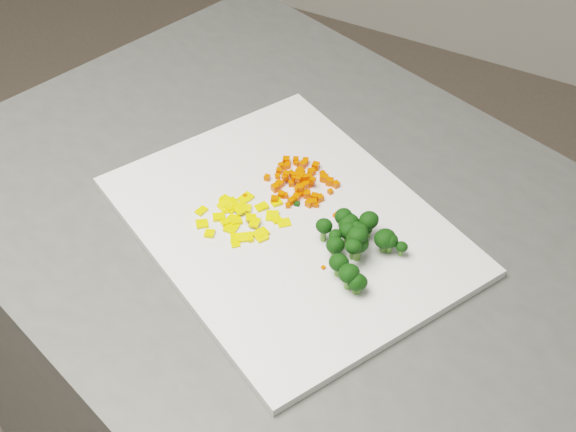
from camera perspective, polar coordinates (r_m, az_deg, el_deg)
The scene contains 131 objects.
counter_block at distance 1.34m, azimuth 1.14°, elevation -14.23°, with size 0.97×0.68×0.90m, color #474745.
cutting_board at distance 0.97m, azimuth -0.00°, elevation -0.65°, with size 0.41×0.32×0.01m, color silver.
carrot_pile at distance 1.01m, azimuth 0.88°, elevation 2.77°, with size 0.09×0.09×0.03m, color #F13E02, non-canonical shape.
pepper_pile at distance 0.97m, azimuth -3.33°, elevation -0.10°, with size 0.11×0.11×0.01m, color yellow, non-canonical shape.
broccoli_pile at distance 0.91m, azimuth 5.11°, elevation -2.00°, with size 0.11×0.11×0.05m, color black, non-canonical shape.
carrot_cube_0 at distance 1.02m, azimuth -0.68°, elevation 2.36°, with size 0.01×0.01×0.01m, color #F13E02.
carrot_cube_1 at distance 1.04m, azimuth -0.01°, elevation 3.70°, with size 0.01×0.01×0.01m, color #F13E02.
carrot_cube_2 at distance 0.99m, azimuth 1.51°, elevation 0.91°, with size 0.01×0.01×0.01m, color #F13E02.
carrot_cube_3 at distance 1.01m, azimuth 0.94°, elevation 2.86°, with size 0.01×0.01×0.01m, color #F13E02.
carrot_cube_4 at distance 1.01m, azimuth 1.17°, elevation 2.76°, with size 0.01×0.01×0.01m, color #F13E02.
carrot_cube_5 at distance 1.02m, azimuth 2.55°, elevation 2.76°, with size 0.01×0.01×0.01m, color #F13E02.
carrot_cube_6 at distance 1.00m, azimuth 0.92°, elevation 1.81°, with size 0.01×0.01×0.01m, color #F13E02.
carrot_cube_7 at distance 1.01m, azimuth -0.55°, elevation 2.29°, with size 0.01×0.01×0.01m, color #F13E02.
carrot_cube_8 at distance 1.02m, azimuth -0.12°, elevation 2.95°, with size 0.01×0.01×0.01m, color #F13E02.
carrot_cube_9 at distance 1.00m, azimuth 1.90°, elevation 1.38°, with size 0.01×0.01×0.01m, color #F13E02.
carrot_cube_10 at distance 1.02m, azimuth 0.49°, elevation 2.90°, with size 0.01×0.01×0.01m, color #F13E02.
carrot_cube_11 at distance 1.04m, azimuth -0.25°, elevation 3.51°, with size 0.01×0.01×0.01m, color #F13E02.
carrot_cube_12 at distance 0.99m, azimuth 1.83°, elevation 0.97°, with size 0.01×0.01×0.01m, color #F13E02.
carrot_cube_13 at distance 1.02m, azimuth 0.97°, elevation 3.14°, with size 0.01×0.01×0.01m, color #F13E02.
carrot_cube_14 at distance 1.00m, azimuth -0.51°, elevation 1.53°, with size 0.01×0.01×0.01m, color #F13E02.
carrot_cube_15 at distance 1.05m, azimuth 0.62°, elevation 3.77°, with size 0.01×0.01×0.01m, color #F13E02.
carrot_cube_16 at distance 1.01m, azimuth 3.02°, elevation 1.74°, with size 0.01×0.01×0.01m, color #F13E02.
carrot_cube_17 at distance 0.99m, azimuth 2.02°, elevation 0.81°, with size 0.01×0.01×0.01m, color #F13E02.
carrot_cube_18 at distance 1.03m, azimuth 1.57°, elevation 3.19°, with size 0.01×0.01×0.01m, color #F13E02.
carrot_cube_19 at distance 0.99m, azimuth 0.25°, elevation 1.07°, with size 0.01×0.01×0.01m, color #F13E02.
carrot_cube_20 at distance 1.02m, azimuth 2.92°, elevation 2.35°, with size 0.01×0.01×0.01m, color #F13E02.
carrot_cube_21 at distance 1.02m, azimuth 3.00°, elevation 2.45°, with size 0.01×0.01×0.01m, color #F13E02.
carrot_cube_22 at distance 1.04m, azimuth 1.08°, elevation 3.69°, with size 0.01×0.01×0.01m, color #F13E02.
carrot_cube_23 at distance 1.04m, azimuth -0.49°, elevation 3.58°, with size 0.01×0.01×0.01m, color #F13E02.
carrot_cube_24 at distance 1.02m, azimuth 0.84°, elevation 3.00°, with size 0.01×0.01×0.01m, color #F13E02.
carrot_cube_25 at distance 1.00m, azimuth 0.82°, elevation 1.53°, with size 0.01×0.01×0.01m, color #F13E02.
carrot_cube_26 at distance 1.04m, azimuth 1.98°, elevation 3.57°, with size 0.01×0.01×0.01m, color #F13E02.
carrot_cube_27 at distance 1.01m, azimuth 1.22°, elevation 2.22°, with size 0.01×0.01×0.01m, color #F13E02.
carrot_cube_28 at distance 1.02m, azimuth 0.23°, elevation 2.33°, with size 0.01×0.01×0.01m, color #F13E02.
carrot_cube_29 at distance 1.02m, azimuth 1.52°, elevation 2.80°, with size 0.01×0.01×0.01m, color #F13E02.
carrot_cube_30 at distance 1.02m, azimuth 3.43°, elevation 2.26°, with size 0.01×0.01×0.01m, color #F13E02.
carrot_cube_31 at distance 1.03m, azimuth 2.48°, elevation 3.03°, with size 0.01×0.01×0.01m, color #F13E02.
carrot_cube_32 at distance 1.03m, azimuth 0.83°, elevation 3.19°, with size 0.01×0.01×0.01m, color #F13E02.
carrot_cube_33 at distance 1.01m, azimuth 0.45°, elevation 2.70°, with size 0.01×0.01×0.01m, color #F13E02.
carrot_cube_34 at distance 1.03m, azimuth -0.65°, elevation 3.22°, with size 0.01×0.01×0.01m, color #F13E02.
carrot_cube_35 at distance 1.04m, azimuth -0.05°, elevation 3.58°, with size 0.01×0.01×0.01m, color #F13E02.
carrot_cube_36 at distance 1.01m, azimuth -0.90°, elevation 2.03°, with size 0.01×0.01×0.01m, color #F13E02.
carrot_cube_37 at distance 1.01m, azimuth 1.10°, elevation 2.16°, with size 0.01×0.01×0.01m, color #F13E02.
carrot_cube_38 at distance 1.00m, azimuth -0.17°, elevation 1.46°, with size 0.01×0.01×0.01m, color #F13E02.
carrot_cube_39 at distance 1.03m, azimuth 0.23°, elevation 3.01°, with size 0.01×0.01×0.01m, color #F13E02.
carrot_cube_40 at distance 1.00m, azimuth 1.36°, elevation 1.56°, with size 0.01×0.01×0.01m, color #F13E02.
carrot_cube_41 at distance 1.01m, azimuth -0.25°, elevation 2.77°, with size 0.01×0.01×0.01m, color #F13E02.
carrot_cube_42 at distance 1.00m, azimuth -0.44°, elevation 1.54°, with size 0.01×0.01×0.01m, color #F13E02.
carrot_cube_43 at distance 1.01m, azimuth 1.31°, elevation 2.32°, with size 0.01×0.01×0.01m, color #F13E02.
carrot_cube_44 at distance 1.02m, azimuth 1.51°, elevation 2.36°, with size 0.01×0.01×0.01m, color #F13E02.
carrot_cube_45 at distance 0.99m, azimuth -0.97°, elevation 1.17°, with size 0.01×0.01×0.01m, color #F13E02.
carrot_cube_46 at distance 1.05m, azimuth -0.12°, elevation 3.98°, with size 0.01×0.01×0.01m, color #F13E02.
carrot_cube_47 at distance 1.02m, azimuth -1.50°, elevation 2.74°, with size 0.01×0.01×0.01m, color #F13E02.
carrot_cube_48 at distance 1.01m, azimuth 0.76°, elevation 2.65°, with size 0.01×0.01×0.01m, color #F13E02.
carrot_cube_49 at distance 1.01m, azimuth 0.79°, elevation 2.51°, with size 0.01×0.01×0.01m, color #F13E02.
carrot_cube_50 at distance 1.02m, azimuth 0.94°, elevation 3.05°, with size 0.01×0.01×0.01m, color #F13E02.
carrot_cube_51 at distance 1.02m, azimuth 2.58°, elevation 2.71°, with size 0.01×0.01×0.01m, color #F13E02.
carrot_cube_52 at distance 1.03m, azimuth 1.71°, elevation 3.18°, with size 0.01×0.01×0.01m, color #F13E02.
carrot_cube_53 at distance 0.99m, azimuth -0.01°, elevation 0.76°, with size 0.01×0.01×0.01m, color #F13E02.
carrot_cube_54 at distance 1.02m, azimuth -0.17°, elevation 2.74°, with size 0.01×0.01×0.01m, color #F13E02.
carrot_cube_55 at distance 1.00m, azimuth 2.29°, elevation 1.28°, with size 0.01×0.01×0.01m, color #F13E02.
carrot_cube_56 at distance 1.05m, azimuth 1.26°, elevation 3.92°, with size 0.01×0.01×0.01m, color #F13E02.
carrot_cube_57 at distance 1.03m, azimuth -0.59°, elevation 3.23°, with size 0.01×0.01×0.01m, color #F13E02.
carrot_cube_58 at distance 1.03m, azimuth 1.65°, elevation 3.06°, with size 0.01×0.01×0.01m, color #F13E02.
carrot_cube_59 at distance 1.00m, azimuth 0.56°, elevation 1.31°, with size 0.01×0.01×0.01m, color #F13E02.
carrot_cube_60 at distance 1.01m, azimuth 1.77°, elevation 2.56°, with size 0.01×0.01×0.01m, color #F13E02.
carrot_cube_61 at distance 1.00m, azimuth 0.85°, elevation 2.00°, with size 0.01×0.01×0.01m, color #F13E02.
carrot_cube_62 at distance 1.05m, azimuth 0.56°, elevation 4.01°, with size 0.01×0.01×0.01m, color #F13E02.
carrot_cube_63 at distance 1.01m, azimuth 0.71°, elevation 1.83°, with size 0.01×0.01×0.01m, color #F13E02.
pepper_chunk_0 at distance 1.00m, azimuth -4.34°, elevation 1.13°, with size 0.02×0.01×0.00m, color yellow.
pepper_chunk_1 at distance 0.97m, azimuth -2.64°, elevation -0.12°, with size 0.01×0.01×0.00m, color yellow.
pepper_chunk_2 at distance 1.00m, azimuth -3.02°, elevation 1.29°, with size 0.02×0.01×0.00m, color yellow.
pepper_chunk_3 at distance 0.99m, azimuth -3.07°, elevation 0.52°, with size 0.01×0.02×0.00m, color yellow.
pepper_chunk_4 at distance 0.97m, azimuth -3.70°, elevation -0.34°, with size 0.01×0.01×0.00m, color yellow.
pepper_chunk_5 at distance 0.97m, azimuth -4.29°, elevation -0.40°, with size 0.02×0.01×0.00m, color yellow.
pepper_chunk_6 at distance 0.96m, azimuth -4.05°, elevation -0.86°, with size 0.02×0.02×0.00m, color yellow.
pepper_chunk_7 at distance 1.00m, azimuth -4.64°, elevation 0.90°, with size 0.01×0.01×0.00m, color yellow.
pepper_chunk_8 at distance 1.00m, azimuth -4.00°, elevation 1.05°, with size 0.01×0.01×0.00m, color yellow.
pepper_chunk_9 at distance 0.98m, azimuth -1.13°, elevation 0.00°, with size 0.02×0.02×0.00m, color yellow.
pepper_chunk_10 at distance 0.95m, azimuth -1.96°, elevation -1.43°, with size 0.02×0.01×0.00m, color yellow.
pepper_chunk_11 at distance 0.96m, azimuth -2.37°, elevation -0.48°, with size 0.01×0.01×0.00m, color yellow.
pepper_chunk_12 at distance 0.96m, azimuth -5.60°, elevation -1.24°, with size 0.01×0.01×0.00m, color yellow.
pepper_chunk_13 at distance 0.95m, azimuth -3.77°, elevation -1.95°, with size 0.01×0.01×0.00m, color yellow.
pepper_chunk_14 at distance 0.97m, azimuth -0.29°, elevation -0.49°, with size 0.02×0.01×0.00m, color yellow.
pepper_chunk_15 at distance 0.98m, azimuth -3.43°, elevation 0.44°, with size 0.01×0.01×0.00m, color yellow.
pepper_chunk_16 at distance 0.99m, azimuth -0.83°, elevation 0.98°, with size 0.01×0.01×0.00m, color yellow.
pepper_chunk_17 at distance 0.99m, azimuth -4.31°, elevation 0.56°, with size 0.02×0.01×0.00m, color yellow.
pepper_chunk_18 at distance 0.95m, azimuth -3.04°, elevation -1.52°, with size 0.02×0.01×0.00m, color yellow.
pepper_chunk_19 at distance 0.99m, azimuth -3.53°, elevation 0.65°, with size 0.01×0.01×0.00m, color yellow.
pepper_chunk_20 at distance 0.97m, azimuth -6.14°, elevation -0.55°, with size 0.01×0.01×0.00m, color yellow.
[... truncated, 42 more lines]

